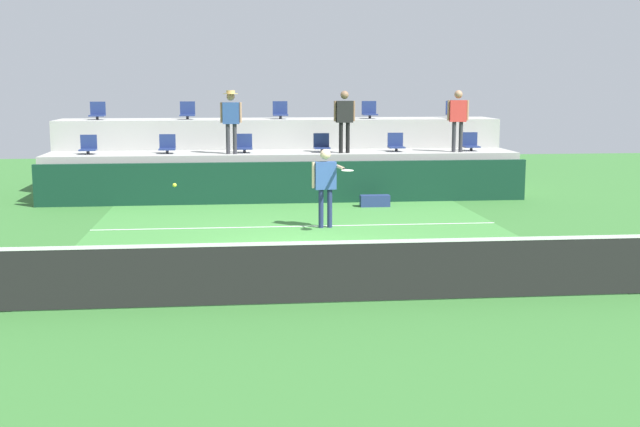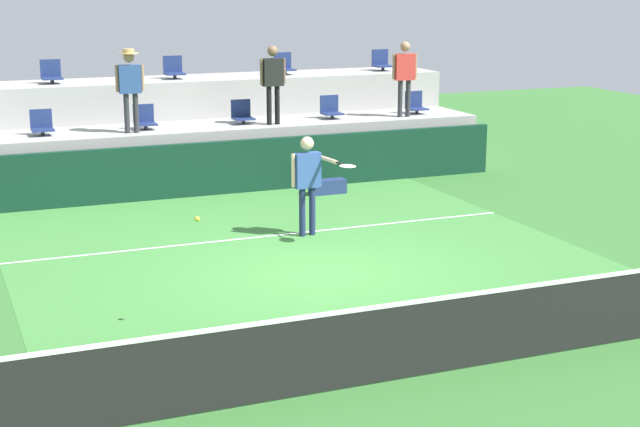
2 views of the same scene
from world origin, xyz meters
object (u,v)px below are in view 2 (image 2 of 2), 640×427
Objects in this scene: stadium_chair_lower_mid_right at (242,114)px; stadium_chair_lower_far_right at (415,104)px; tennis_player at (309,176)px; equipment_bag at (328,187)px; tennis_ball at (197,219)px; stadium_chair_lower_left at (42,125)px; stadium_chair_lower_right at (331,109)px; stadium_chair_upper_right at (284,65)px; spectator_in_grey at (405,72)px; stadium_chair_upper_center at (174,69)px; spectator_leaning_on_rail at (273,77)px; spectator_with_hat at (130,82)px; stadium_chair_lower_mid_left at (145,119)px; stadium_chair_upper_far_right at (382,62)px; stadium_chair_upper_left at (51,74)px.

stadium_chair_lower_mid_right and stadium_chair_lower_far_right have the same top height.
tennis_player is 3.51m from equipment_bag.
stadium_chair_lower_left is at bearing 95.21° from tennis_ball.
equipment_bag is (-0.95, -2.08, -1.31)m from stadium_chair_lower_right.
stadium_chair_upper_right is 3.05m from spectator_in_grey.
equipment_bag is (2.20, -3.88, -2.16)m from stadium_chair_upper_center.
spectator_leaning_on_rail reaches higher than tennis_player.
tennis_player is at bearing -66.31° from spectator_with_hat.
stadium_chair_upper_far_right is at bearing 15.73° from stadium_chair_lower_mid_left.
stadium_chair_upper_right reaches higher than stadium_chair_lower_far_right.
stadium_chair_lower_far_right is (8.51, 0.00, 0.00)m from stadium_chair_lower_left.
stadium_chair_upper_center is 0.68× the size of equipment_bag.
stadium_chair_lower_mid_left is at bearing 81.71° from tennis_ball.
spectator_leaning_on_rail is at bearing -26.57° from stadium_chair_upper_left.
tennis_ball is 8.30m from equipment_bag.
stadium_chair_lower_left is at bearing 177.26° from spectator_in_grey.
stadium_chair_upper_right is at bearing 64.16° from spectator_leaning_on_rail.
stadium_chair_lower_right is at bearing -139.87° from stadium_chair_upper_far_right.
spectator_with_hat is (-4.61, -0.38, 0.83)m from stadium_chair_lower_right.
stadium_chair_lower_left is at bearing 180.00° from stadium_chair_lower_mid_left.
stadium_chair_lower_mid_right is 0.30× the size of spectator_with_hat.
stadium_chair_lower_left is at bearing 126.90° from tennis_player.
tennis_ball is (-7.71, -8.86, -0.00)m from stadium_chair_lower_far_right.
stadium_chair_lower_left is 0.31× the size of spectator_leaning_on_rail.
stadium_chair_upper_center is at bearing 155.59° from spectator_in_grey.
spectator_in_grey is (6.27, 0.00, -0.01)m from spectator_with_hat.
spectator_in_grey is (8.02, -0.38, 0.82)m from stadium_chair_lower_left.
spectator_leaning_on_rail reaches higher than stadium_chair_upper_left.
stadium_chair_upper_left is 6.64m from equipment_bag.
stadium_chair_lower_far_right is at bearing -89.28° from stadium_chair_upper_far_right.
spectator_in_grey is at bearing 32.97° from equipment_bag.
stadium_chair_lower_right is 2.04m from stadium_chair_upper_right.
tennis_player is 1.02× the size of spectator_leaning_on_rail.
stadium_chair_lower_left is 6.34m from tennis_player.
stadium_chair_upper_center is 0.30× the size of spectator_with_hat.
stadium_chair_upper_far_right is 0.68× the size of equipment_bag.
stadium_chair_upper_right is at bearing 180.00° from stadium_chair_upper_far_right.
stadium_chair_upper_left is at bearing 180.00° from stadium_chair_upper_right.
stadium_chair_lower_mid_right is at bearing 68.78° from tennis_ball.
stadium_chair_lower_mid_left is 6.42m from stadium_chair_lower_far_right.
stadium_chair_upper_far_right reaches higher than equipment_bag.
spectator_leaning_on_rail is at bearing -174.04° from stadium_chair_lower_far_right.
stadium_chair_upper_far_right reaches higher than tennis_player.
spectator_in_grey reaches higher than tennis_ball.
stadium_chair_lower_mid_left is at bearing 180.00° from stadium_chair_lower_far_right.
tennis_ball is 0.09× the size of equipment_bag.
tennis_player is at bearing -71.42° from stadium_chair_lower_mid_left.
stadium_chair_upper_left is at bearing 75.36° from stadium_chair_lower_left.
stadium_chair_upper_left reaches higher than stadium_chair_lower_left.
stadium_chair_lower_mid_left and stadium_chair_lower_mid_right have the same top height.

